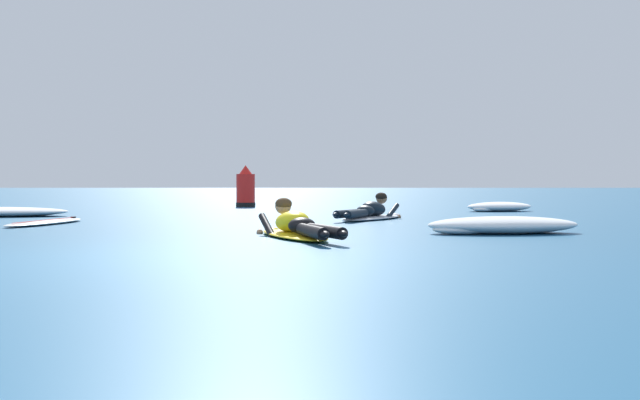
# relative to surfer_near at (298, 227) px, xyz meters

# --- Properties ---
(ground_plane) EXTENTS (120.00, 120.00, 0.00)m
(ground_plane) POSITION_rel_surfer_near_xyz_m (-1.20, 7.58, -0.14)
(ground_plane) COLOR #235B84
(surfer_near) EXTENTS (1.26, 2.56, 0.54)m
(surfer_near) POSITION_rel_surfer_near_xyz_m (0.00, 0.00, 0.00)
(surfer_near) COLOR yellow
(surfer_near) RESTS_ON ground
(surfer_far) EXTENTS (1.58, 2.47, 0.54)m
(surfer_far) POSITION_rel_surfer_near_xyz_m (1.22, 4.56, -0.01)
(surfer_far) COLOR silver
(surfer_far) RESTS_ON ground
(drifting_surfboard) EXTENTS (0.88, 2.33, 0.16)m
(drifting_surfboard) POSITION_rel_surfer_near_xyz_m (-4.19, 3.09, -0.11)
(drifting_surfboard) COLOR white
(drifting_surfboard) RESTS_ON ground
(whitewater_front) EXTENTS (1.82, 1.36, 0.22)m
(whitewater_front) POSITION_rel_surfer_near_xyz_m (4.47, 8.46, -0.04)
(whitewater_front) COLOR white
(whitewater_front) RESTS_ON ground
(whitewater_mid_left) EXTENTS (2.17, 1.14, 0.23)m
(whitewater_mid_left) POSITION_rel_surfer_near_xyz_m (2.77, 0.89, -0.03)
(whitewater_mid_left) COLOR white
(whitewater_mid_left) RESTS_ON ground
(channel_marker_buoy) EXTENTS (0.53, 0.53, 1.13)m
(channel_marker_buoy) POSITION_rel_surfer_near_xyz_m (-1.73, 11.53, 0.32)
(channel_marker_buoy) COLOR red
(channel_marker_buoy) RESTS_ON ground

